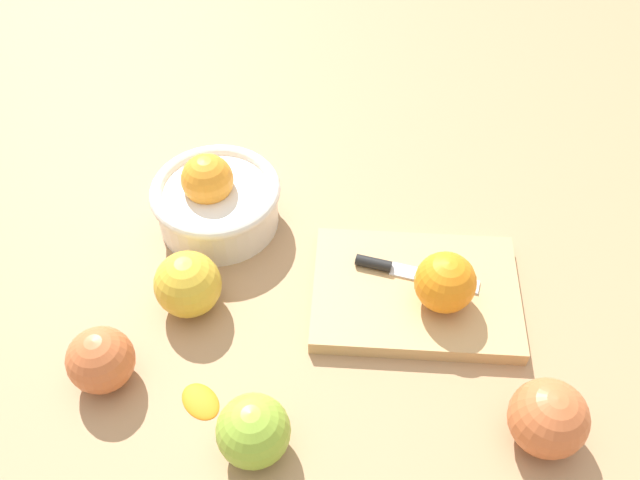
# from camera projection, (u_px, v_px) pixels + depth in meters

# --- Properties ---
(ground_plane) EXTENTS (2.40, 2.40, 0.00)m
(ground_plane) POSITION_uv_depth(u_px,v_px,m) (305.00, 292.00, 0.87)
(ground_plane) COLOR tan
(bowl) EXTENTS (0.17, 0.17, 0.11)m
(bowl) POSITION_uv_depth(u_px,v_px,m) (213.00, 199.00, 0.92)
(bowl) COLOR white
(bowl) RESTS_ON ground_plane
(cutting_board) EXTENTS (0.27, 0.20, 0.02)m
(cutting_board) POSITION_uv_depth(u_px,v_px,m) (413.00, 293.00, 0.86)
(cutting_board) COLOR tan
(cutting_board) RESTS_ON ground_plane
(orange_on_board) EXTENTS (0.07, 0.07, 0.07)m
(orange_on_board) POSITION_uv_depth(u_px,v_px,m) (442.00, 283.00, 0.81)
(orange_on_board) COLOR orange
(orange_on_board) RESTS_ON cutting_board
(knife) EXTENTS (0.15, 0.06, 0.01)m
(knife) POSITION_uv_depth(u_px,v_px,m) (397.00, 270.00, 0.86)
(knife) COLOR silver
(knife) RESTS_ON cutting_board
(apple_front_left) EXTENTS (0.08, 0.08, 0.08)m
(apple_front_left) POSITION_uv_depth(u_px,v_px,m) (250.00, 431.00, 0.71)
(apple_front_left) COLOR #8EB738
(apple_front_left) RESTS_ON ground_plane
(apple_front_left_2) EXTENTS (0.07, 0.07, 0.07)m
(apple_front_left_2) POSITION_uv_depth(u_px,v_px,m) (97.00, 360.00, 0.77)
(apple_front_left_2) COLOR #CC6638
(apple_front_left_2) RESTS_ON ground_plane
(apple_mid_left) EXTENTS (0.08, 0.08, 0.08)m
(apple_mid_left) POSITION_uv_depth(u_px,v_px,m) (185.00, 284.00, 0.83)
(apple_mid_left) COLOR gold
(apple_mid_left) RESTS_ON ground_plane
(apple_front_right) EXTENTS (0.08, 0.08, 0.08)m
(apple_front_right) POSITION_uv_depth(u_px,v_px,m) (545.00, 418.00, 0.71)
(apple_front_right) COLOR #CC6638
(apple_front_right) RESTS_ON ground_plane
(citrus_peel) EXTENTS (0.06, 0.06, 0.01)m
(citrus_peel) POSITION_uv_depth(u_px,v_px,m) (197.00, 400.00, 0.77)
(citrus_peel) COLOR orange
(citrus_peel) RESTS_ON ground_plane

